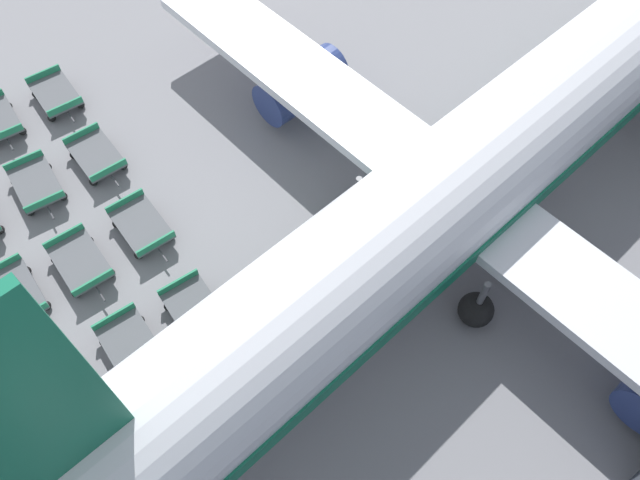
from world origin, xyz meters
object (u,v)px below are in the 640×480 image
baggage_dolly_row_near_col_d (56,391)px  baggage_dolly_row_mid_b_col_c (142,226)px  baggage_dolly_row_mid_b_col_d (196,311)px  airplane (477,170)px  baggage_dolly_row_mid_a_col_c (80,262)px  baggage_dolly_row_near_col_c (15,294)px  baggage_dolly_row_mid_a_col_b (36,185)px  baggage_dolly_row_mid_b_col_b (96,156)px  baggage_dolly_row_mid_b_col_a (56,95)px  baggage_dolly_row_mid_a_col_d (132,347)px

baggage_dolly_row_near_col_d → baggage_dolly_row_mid_b_col_c: bearing=128.6°
baggage_dolly_row_mid_b_col_c → baggage_dolly_row_mid_b_col_d: (4.52, -0.11, 0.00)m
airplane → baggage_dolly_row_mid_a_col_c: airplane is taller
baggage_dolly_row_near_col_c → baggage_dolly_row_mid_b_col_d: (4.50, 5.08, 0.00)m
baggage_dolly_row_mid_b_col_c → baggage_dolly_row_mid_a_col_c: bearing=-86.7°
airplane → baggage_dolly_row_mid_a_col_b: (-11.44, -13.13, -2.99)m
airplane → baggage_dolly_row_mid_b_col_b: airplane is taller
baggage_dolly_row_mid_a_col_c → baggage_dolly_row_mid_b_col_d: 5.06m
baggage_dolly_row_near_col_d → baggage_dolly_row_mid_b_col_c: (-4.33, 5.43, 0.00)m
baggage_dolly_row_near_col_c → baggage_dolly_row_mid_a_col_c: same height
baggage_dolly_row_mid_b_col_a → baggage_dolly_row_mid_b_col_d: size_ratio=1.00×
baggage_dolly_row_near_col_c → baggage_dolly_row_mid_b_col_b: (-4.38, 5.27, 0.00)m
baggage_dolly_row_mid_a_col_b → baggage_dolly_row_mid_b_col_c: size_ratio=1.00×
baggage_dolly_row_mid_a_col_b → baggage_dolly_row_mid_b_col_d: size_ratio=1.01×
baggage_dolly_row_mid_b_col_b → baggage_dolly_row_near_col_d: bearing=-32.4°
baggage_dolly_row_near_col_c → baggage_dolly_row_near_col_d: 4.32m
baggage_dolly_row_near_col_c → baggage_dolly_row_mid_a_col_b: bearing=149.5°
baggage_dolly_row_mid_a_col_b → baggage_dolly_row_mid_b_col_c: bearing=30.6°
baggage_dolly_row_mid_a_col_d → baggage_dolly_row_mid_b_col_b: size_ratio=0.99×
baggage_dolly_row_near_col_d → baggage_dolly_row_mid_a_col_c: same height
baggage_dolly_row_near_col_c → baggage_dolly_row_near_col_d: size_ratio=1.00×
airplane → baggage_dolly_row_near_col_c: airplane is taller
baggage_dolly_row_near_col_c → baggage_dolly_row_mid_b_col_c: same height
baggage_dolly_row_mid_b_col_c → baggage_dolly_row_mid_b_col_b: bearing=178.9°
baggage_dolly_row_mid_b_col_a → airplane: bearing=33.3°
baggage_dolly_row_near_col_c → baggage_dolly_row_mid_b_col_b: bearing=129.7°
baggage_dolly_row_mid_a_col_c → baggage_dolly_row_mid_b_col_d: size_ratio=1.00×
baggage_dolly_row_near_col_d → baggage_dolly_row_mid_b_col_b: size_ratio=0.99×
baggage_dolly_row_mid_a_col_c → baggage_dolly_row_mid_b_col_c: same height
baggage_dolly_row_mid_a_col_b → baggage_dolly_row_near_col_c: bearing=-30.5°
baggage_dolly_row_mid_b_col_d → baggage_dolly_row_mid_b_col_c: bearing=178.6°
baggage_dolly_row_mid_a_col_b → baggage_dolly_row_mid_a_col_c: 4.54m
baggage_dolly_row_mid_a_col_d → airplane: bearing=78.6°
baggage_dolly_row_near_col_c → baggage_dolly_row_mid_a_col_c: 2.53m
baggage_dolly_row_mid_a_col_d → baggage_dolly_row_mid_b_col_d: same height
baggage_dolly_row_near_col_d → baggage_dolly_row_mid_b_col_d: same height
baggage_dolly_row_mid_a_col_b → baggage_dolly_row_mid_a_col_d: same height
baggage_dolly_row_mid_a_col_b → baggage_dolly_row_mid_b_col_a: same height
baggage_dolly_row_near_col_d → baggage_dolly_row_mid_b_col_c: size_ratio=0.99×
baggage_dolly_row_mid_b_col_b → baggage_dolly_row_mid_b_col_c: same height
airplane → baggage_dolly_row_mid_b_col_b: (-11.42, -10.46, -2.99)m
baggage_dolly_row_near_col_d → baggage_dolly_row_mid_b_col_a: size_ratio=1.00×
baggage_dolly_row_near_col_d → baggage_dolly_row_mid_a_col_b: 9.16m
baggage_dolly_row_mid_a_col_c → baggage_dolly_row_mid_b_col_b: size_ratio=1.00×
baggage_dolly_row_near_col_d → baggage_dolly_row_mid_b_col_c: same height
baggage_dolly_row_near_col_d → baggage_dolly_row_mid_a_col_c: size_ratio=1.00×
baggage_dolly_row_mid_a_col_d → baggage_dolly_row_mid_b_col_c: size_ratio=0.99×
baggage_dolly_row_mid_a_col_d → baggage_dolly_row_mid_a_col_c: bearing=-179.6°
baggage_dolly_row_mid_b_col_c → baggage_dolly_row_mid_b_col_d: bearing=-1.4°
baggage_dolly_row_mid_b_col_c → baggage_dolly_row_mid_a_col_b: bearing=-149.4°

